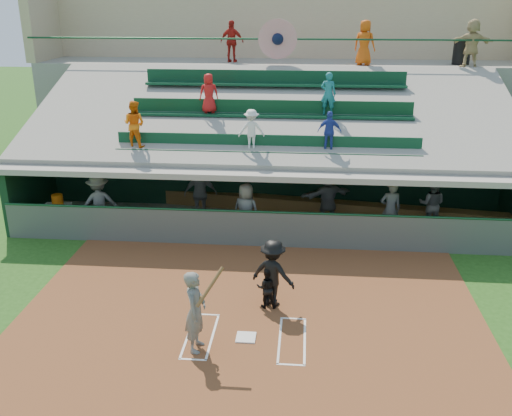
# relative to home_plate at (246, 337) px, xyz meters

# --- Properties ---
(ground) EXTENTS (100.00, 100.00, 0.00)m
(ground) POSITION_rel_home_plate_xyz_m (0.00, 0.00, -0.04)
(ground) COLOR #1F4A14
(ground) RESTS_ON ground
(dirt_slab) EXTENTS (11.00, 9.00, 0.02)m
(dirt_slab) POSITION_rel_home_plate_xyz_m (0.00, 0.50, -0.03)
(dirt_slab) COLOR brown
(dirt_slab) RESTS_ON ground
(home_plate) EXTENTS (0.43, 0.43, 0.03)m
(home_plate) POSITION_rel_home_plate_xyz_m (0.00, 0.00, 0.00)
(home_plate) COLOR silver
(home_plate) RESTS_ON dirt_slab
(batters_box_chalk) EXTENTS (2.65, 1.85, 0.01)m
(batters_box_chalk) POSITION_rel_home_plate_xyz_m (0.00, 0.00, -0.01)
(batters_box_chalk) COLOR white
(batters_box_chalk) RESTS_ON dirt_slab
(dugout_floor) EXTENTS (16.00, 3.50, 0.04)m
(dugout_floor) POSITION_rel_home_plate_xyz_m (0.00, 6.75, -0.02)
(dugout_floor) COLOR gray
(dugout_floor) RESTS_ON ground
(concourse_slab) EXTENTS (20.00, 3.00, 4.60)m
(concourse_slab) POSITION_rel_home_plate_xyz_m (0.00, 13.50, 2.26)
(concourse_slab) COLOR gray
(concourse_slab) RESTS_ON ground
(grandstand) EXTENTS (20.40, 10.40, 7.80)m
(grandstand) POSITION_rel_home_plate_xyz_m (-0.01, 10.51, 2.23)
(grandstand) COLOR #525853
(grandstand) RESTS_ON ground
(batter_at_plate) EXTENTS (0.87, 0.77, 1.95)m
(batter_at_plate) POSITION_rel_home_plate_xyz_m (-1.01, -0.49, 0.90)
(batter_at_plate) COLOR #5A5D58
(batter_at_plate) RESTS_ON dirt_slab
(catcher) EXTENTS (0.51, 0.40, 1.04)m
(catcher) POSITION_rel_home_plate_xyz_m (0.36, 1.41, 0.50)
(catcher) COLOR black
(catcher) RESTS_ON dirt_slab
(home_umpire) EXTENTS (1.26, 1.00, 1.70)m
(home_umpire) POSITION_rel_home_plate_xyz_m (0.50, 1.52, 0.84)
(home_umpire) COLOR black
(home_umpire) RESTS_ON dirt_slab
(dugout_bench) EXTENTS (16.68, 2.93, 0.50)m
(dugout_bench) POSITION_rel_home_plate_xyz_m (-0.21, 8.10, 0.26)
(dugout_bench) COLOR olive
(dugout_bench) RESTS_ON dugout_floor
(white_table) EXTENTS (0.87, 0.67, 0.74)m
(white_table) POSITION_rel_home_plate_xyz_m (-6.81, 5.90, 0.38)
(white_table) COLOR white
(white_table) RESTS_ON dugout_floor
(water_cooler) EXTENTS (0.36, 0.36, 0.36)m
(water_cooler) POSITION_rel_home_plate_xyz_m (-6.75, 5.93, 0.93)
(water_cooler) COLOR orange
(water_cooler) RESTS_ON white_table
(dugout_player_a) EXTENTS (1.39, 1.14, 1.88)m
(dugout_player_a) POSITION_rel_home_plate_xyz_m (-5.30, 5.74, 0.94)
(dugout_player_a) COLOR #5A5C57
(dugout_player_a) RESTS_ON dugout_floor
(dugout_player_b) EXTENTS (1.15, 0.60, 1.87)m
(dugout_player_b) POSITION_rel_home_plate_xyz_m (-2.24, 6.94, 0.94)
(dugout_player_b) COLOR #5E605B
(dugout_player_b) RESTS_ON dugout_floor
(dugout_player_c) EXTENTS (0.99, 0.80, 1.75)m
(dugout_player_c) POSITION_rel_home_plate_xyz_m (-0.58, 5.59, 0.88)
(dugout_player_c) COLOR #5C5F5A
(dugout_player_c) RESTS_ON dugout_floor
(dugout_player_d) EXTENTS (1.83, 1.27, 1.90)m
(dugout_player_d) POSITION_rel_home_plate_xyz_m (1.97, 6.90, 0.96)
(dugout_player_d) COLOR #575954
(dugout_player_d) RESTS_ON dugout_floor
(dugout_player_e) EXTENTS (0.70, 0.50, 1.80)m
(dugout_player_e) POSITION_rel_home_plate_xyz_m (3.87, 6.06, 0.90)
(dugout_player_e) COLOR #5A5C57
(dugout_player_e) RESTS_ON dugout_floor
(dugout_player_f) EXTENTS (0.97, 0.83, 1.71)m
(dugout_player_f) POSITION_rel_home_plate_xyz_m (5.28, 6.79, 0.86)
(dugout_player_f) COLOR #5E615B
(dugout_player_f) RESTS_ON dugout_floor
(trash_bin) EXTENTS (0.67, 0.67, 1.00)m
(trash_bin) POSITION_rel_home_plate_xyz_m (7.22, 13.03, 5.07)
(trash_bin) COLOR black
(trash_bin) RESTS_ON concourse_slab
(concourse_staff_a) EXTENTS (1.02, 0.56, 1.65)m
(concourse_staff_a) POSITION_rel_home_plate_xyz_m (-1.91, 13.07, 5.39)
(concourse_staff_a) COLOR #A81A13
(concourse_staff_a) RESTS_ON concourse_slab
(concourse_staff_b) EXTENTS (0.98, 0.83, 1.71)m
(concourse_staff_b) POSITION_rel_home_plate_xyz_m (3.35, 12.44, 5.42)
(concourse_staff_b) COLOR #D34E0C
(concourse_staff_b) RESTS_ON concourse_slab
(concourse_staff_c) EXTENTS (1.65, 0.56, 1.77)m
(concourse_staff_c) POSITION_rel_home_plate_xyz_m (7.32, 12.16, 5.45)
(concourse_staff_c) COLOR tan
(concourse_staff_c) RESTS_ON concourse_slab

